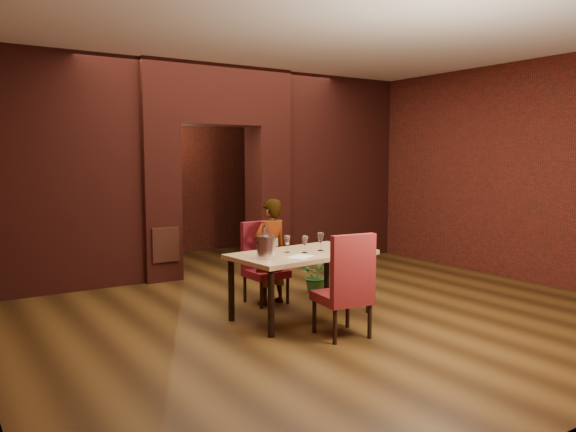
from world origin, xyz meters
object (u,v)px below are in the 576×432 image
object	(u,v)px
wine_glass_c	(321,242)
water_bottle	(265,239)
wine_bucket	(266,247)
wine_glass_b	(305,244)
chair_near	(342,284)
potted_plant	(314,275)
chair_far	(266,263)
person_seated	(270,252)
wine_glass_a	(287,244)
dining_table	(302,284)

from	to	relation	value
wine_glass_c	water_bottle	world-z (taller)	water_bottle
wine_bucket	water_bottle	distance (m)	0.32
wine_glass_b	water_bottle	world-z (taller)	water_bottle
chair_near	wine_bucket	xyz separation A→B (m)	(-0.50, 0.66, 0.33)
wine_glass_b	potted_plant	xyz separation A→B (m)	(0.81, 0.93, -0.61)
chair_far	potted_plant	xyz separation A→B (m)	(0.85, 0.14, -0.28)
chair_near	potted_plant	distance (m)	1.90
chair_far	wine_bucket	xyz separation A→B (m)	(-0.52, -0.86, 0.36)
wine_bucket	water_bottle	size ratio (longest dim) A/B	0.76
person_seated	wine_glass_a	size ratio (longest dim) A/B	6.90
chair_far	wine_glass_b	distance (m)	0.85
wine_glass_c	chair_near	bearing A→B (deg)	-110.77
water_bottle	wine_glass_c	bearing A→B (deg)	-17.67
chair_near	wine_glass_b	bearing A→B (deg)	-87.94
potted_plant	person_seated	bearing A→B (deg)	-166.08
chair_far	water_bottle	size ratio (longest dim) A/B	3.19
chair_far	potted_plant	size ratio (longest dim) A/B	2.22
wine_glass_a	wine_bucket	distance (m)	0.44
person_seated	water_bottle	xyz separation A→B (m)	(-0.38, -0.52, 0.25)
dining_table	chair_far	xyz separation A→B (m)	(-0.03, 0.74, 0.13)
dining_table	wine_bucket	size ratio (longest dim) A/B	6.58
dining_table	wine_glass_a	size ratio (longest dim) A/B	8.39
wine_glass_a	wine_bucket	world-z (taller)	wine_bucket
chair_far	wine_glass_b	size ratio (longest dim) A/B	5.35
wine_glass_a	potted_plant	distance (m)	1.40
person_seated	potted_plant	xyz separation A→B (m)	(0.82, 0.20, -0.43)
chair_far	chair_near	xyz separation A→B (m)	(-0.02, -1.52, 0.03)
wine_bucket	wine_glass_b	bearing A→B (deg)	7.61
dining_table	wine_glass_c	bearing A→B (deg)	-14.93
chair_near	wine_bucket	bearing A→B (deg)	-46.71
dining_table	potted_plant	xyz separation A→B (m)	(0.82, 0.88, -0.15)
wine_glass_a	potted_plant	xyz separation A→B (m)	(0.97, 0.81, -0.61)
chair_near	wine_bucket	distance (m)	0.89
chair_far	wine_glass_a	size ratio (longest dim) A/B	5.32
chair_far	person_seated	world-z (taller)	person_seated
wine_bucket	chair_far	bearing A→B (deg)	58.94
chair_near	wine_bucket	size ratio (longest dim) A/B	4.41
person_seated	wine_glass_c	world-z (taller)	person_seated
wine_glass_b	wine_glass_c	size ratio (longest dim) A/B	0.91
chair_near	wine_glass_b	distance (m)	0.80
dining_table	wine_glass_a	xyz separation A→B (m)	(-0.15, 0.07, 0.47)
water_bottle	dining_table	bearing A→B (deg)	-22.10
person_seated	wine_glass_a	xyz separation A→B (m)	(-0.15, -0.60, 0.19)
person_seated	water_bottle	distance (m)	0.69
wine_glass_c	potted_plant	size ratio (longest dim) A/B	0.46
chair_far	potted_plant	bearing A→B (deg)	7.47
chair_far	wine_bucket	bearing A→B (deg)	-123.10
chair_near	wine_glass_b	xyz separation A→B (m)	(0.06, 0.74, 0.31)
chair_near	water_bottle	distance (m)	1.07
person_seated	wine_glass_c	distance (m)	0.78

